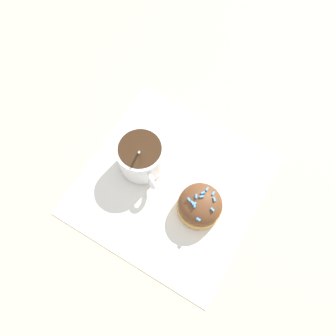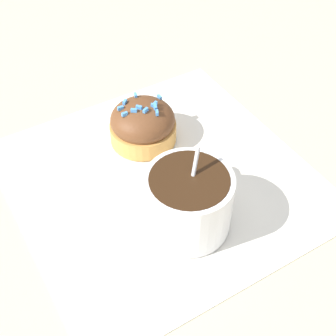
# 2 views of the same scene
# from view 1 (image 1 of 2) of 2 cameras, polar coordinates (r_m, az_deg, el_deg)

# --- Properties ---
(ground_plane) EXTENTS (3.00, 3.00, 0.00)m
(ground_plane) POSITION_cam_1_polar(r_m,az_deg,el_deg) (0.62, 0.51, -2.96)
(ground_plane) COLOR #C6B793
(paper_napkin) EXTENTS (0.36, 0.36, 0.00)m
(paper_napkin) POSITION_cam_1_polar(r_m,az_deg,el_deg) (0.62, 0.51, -2.92)
(paper_napkin) COLOR white
(paper_napkin) RESTS_ON ground_plane
(coffee_cup) EXTENTS (0.11, 0.09, 0.09)m
(coffee_cup) POSITION_cam_1_polar(r_m,az_deg,el_deg) (0.60, -4.52, 2.24)
(coffee_cup) COLOR white
(coffee_cup) RESTS_ON paper_napkin
(frosted_pastry) EXTENTS (0.08, 0.08, 0.06)m
(frosted_pastry) POSITION_cam_1_polar(r_m,az_deg,el_deg) (0.58, 5.61, -6.42)
(frosted_pastry) COLOR #D19347
(frosted_pastry) RESTS_ON paper_napkin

